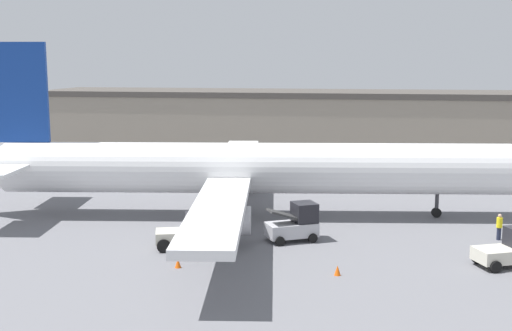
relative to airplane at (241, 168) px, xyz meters
The scene contains 9 objects.
ground_plane 3.81m from the airplane, ahead, with size 400.00×400.00×0.00m, color slate.
terminal_building 36.78m from the airplane, 87.96° to the left, with size 67.67×12.77×7.73m.
airplane is the anchor object (origin of this frame).
ground_crew_worker 18.33m from the airplane, 11.73° to the right, with size 0.38×0.38×1.73m.
baggage_tug 9.34m from the airplane, 101.43° to the right, with size 3.58×2.74×2.18m.
belt_loader_truck 7.99m from the airplane, 51.80° to the right, with size 3.63×3.10×2.45m.
pushback_tug 19.79m from the airplane, 27.88° to the right, with size 3.94×3.08×2.16m.
safety_cone_near 13.14m from the airplane, 95.57° to the right, with size 0.36×0.36×0.55m.
safety_cone_far 15.02m from the airplane, 58.34° to the right, with size 0.36×0.36×0.55m.
Camera 1 is at (7.76, -46.28, 11.49)m, focal length 45.00 mm.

